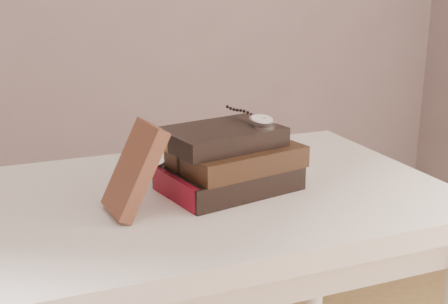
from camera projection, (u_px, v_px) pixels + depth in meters
name	position (u px, v px, depth m)	size (l,w,h in m)	color
table	(184.00, 238.00, 1.14)	(1.00, 0.60, 0.75)	silver
book_stack	(230.00, 161.00, 1.12)	(0.27, 0.21, 0.12)	black
journal	(135.00, 169.00, 1.00)	(0.02, 0.10, 0.16)	#48271B
pocket_watch	(260.00, 120.00, 1.13)	(0.06, 0.16, 0.02)	silver
eyeglasses	(168.00, 151.00, 1.14)	(0.12, 0.13, 0.05)	silver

